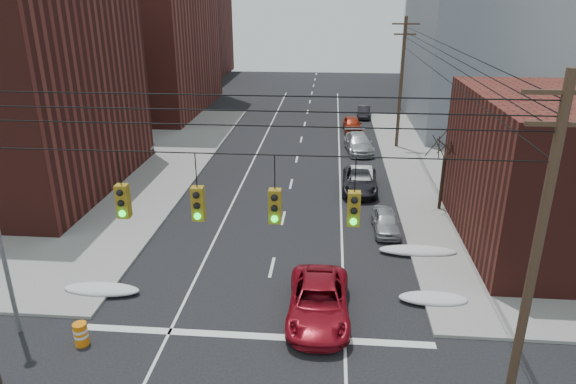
% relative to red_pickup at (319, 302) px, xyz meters
% --- Properties ---
extents(building_brick_far, '(22.00, 18.00, 12.00)m').
position_rel_red_pickup_xyz_m(building_brick_far, '(-28.42, 66.00, 5.24)').
color(building_brick_far, '#491A16').
rests_on(building_brick_far, ground).
extents(building_glass, '(20.00, 18.00, 22.00)m').
position_rel_red_pickup_xyz_m(building_glass, '(21.58, 62.00, 10.24)').
color(building_glass, gray).
rests_on(building_glass, ground).
extents(utility_pole_right, '(2.20, 0.28, 11.00)m').
position_rel_red_pickup_xyz_m(utility_pole_right, '(6.08, -5.00, 5.03)').
color(utility_pole_right, '#473323').
rests_on(utility_pole_right, ground).
extents(utility_pole_far, '(2.20, 0.28, 11.00)m').
position_rel_red_pickup_xyz_m(utility_pole_far, '(6.08, 26.00, 5.03)').
color(utility_pole_far, '#473323').
rests_on(utility_pole_far, ground).
extents(traffic_signals, '(17.00, 0.42, 2.02)m').
position_rel_red_pickup_xyz_m(traffic_signals, '(-2.32, -5.03, 6.41)').
color(traffic_signals, black).
rests_on(traffic_signals, ground).
extents(bare_tree, '(2.09, 2.20, 4.93)m').
position_rel_red_pickup_xyz_m(bare_tree, '(7.17, 12.00, 1.57)').
color(bare_tree, black).
rests_on(bare_tree, ground).
extents(snow_nw, '(3.50, 1.08, 0.42)m').
position_rel_red_pickup_xyz_m(snow_nw, '(-9.82, 1.00, -0.55)').
color(snow_nw, silver).
rests_on(snow_nw, ground).
extents(snow_ne, '(3.00, 1.08, 0.42)m').
position_rel_red_pickup_xyz_m(snow_ne, '(4.98, 1.50, -0.55)').
color(snow_ne, silver).
rests_on(snow_ne, ground).
extents(snow_east_far, '(4.00, 1.08, 0.42)m').
position_rel_red_pickup_xyz_m(snow_east_far, '(4.98, 6.00, -0.55)').
color(snow_east_far, silver).
rests_on(snow_east_far, ground).
extents(red_pickup, '(2.56, 5.46, 1.51)m').
position_rel_red_pickup_xyz_m(red_pickup, '(0.00, 0.00, 0.00)').
color(red_pickup, maroon).
rests_on(red_pickup, ground).
extents(parked_car_a, '(1.54, 3.62, 1.22)m').
position_rel_red_pickup_xyz_m(parked_car_a, '(3.56, 8.71, -0.15)').
color(parked_car_a, '#AAAAAF').
rests_on(parked_car_a, ground).
extents(parked_car_b, '(1.49, 4.21, 1.38)m').
position_rel_red_pickup_xyz_m(parked_car_b, '(2.52, 15.62, -0.06)').
color(parked_car_b, white).
rests_on(parked_car_b, ground).
extents(parked_car_c, '(2.49, 5.13, 1.41)m').
position_rel_red_pickup_xyz_m(parked_car_c, '(2.38, 15.03, -0.05)').
color(parked_car_c, black).
rests_on(parked_car_c, ground).
extents(parked_car_d, '(2.68, 5.40, 1.51)m').
position_rel_red_pickup_xyz_m(parked_car_d, '(2.71, 24.53, -0.00)').
color(parked_car_d, '#ADAEB2').
rests_on(parked_car_d, ground).
extents(parked_car_e, '(1.94, 4.32, 1.44)m').
position_rel_red_pickup_xyz_m(parked_car_e, '(2.38, 31.47, -0.04)').
color(parked_car_e, maroon).
rests_on(parked_car_e, ground).
extents(parked_car_f, '(1.65, 3.90, 1.25)m').
position_rel_red_pickup_xyz_m(parked_car_f, '(3.84, 37.58, -0.13)').
color(parked_car_f, black).
rests_on(parked_car_f, ground).
extents(lot_car_a, '(3.96, 2.11, 1.24)m').
position_rel_red_pickup_xyz_m(lot_car_a, '(-18.19, 11.24, 0.02)').
color(lot_car_a, silver).
rests_on(lot_car_a, sidewalk_nw).
extents(lot_car_b, '(6.17, 4.09, 1.58)m').
position_rel_red_pickup_xyz_m(lot_car_b, '(-17.14, 21.50, 0.18)').
color(lot_car_b, '#B7B7BC').
rests_on(lot_car_b, sidewalk_nw).
extents(lot_car_c, '(5.11, 2.42, 1.44)m').
position_rel_red_pickup_xyz_m(lot_car_c, '(-21.03, 12.68, 0.11)').
color(lot_car_c, black).
rests_on(lot_car_c, sidewalk_nw).
extents(lot_car_d, '(3.85, 1.57, 1.31)m').
position_rel_red_pickup_xyz_m(lot_car_d, '(-19.79, 18.08, 0.05)').
color(lot_car_d, '#BBBBC0').
rests_on(lot_car_d, sidewalk_nw).
extents(construction_barrel, '(0.70, 0.70, 0.94)m').
position_rel_red_pickup_xyz_m(construction_barrel, '(-9.04, -2.57, -0.27)').
color(construction_barrel, orange).
rests_on(construction_barrel, ground).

